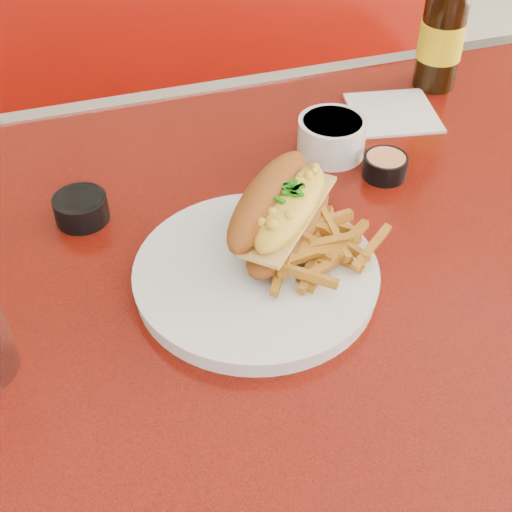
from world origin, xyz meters
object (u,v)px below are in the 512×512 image
object	(u,v)px
dinner_plate	(256,275)
beer_bottle	(444,24)
booth_bench_far	(219,177)
sauce_cup_right	(385,165)
diner_table	(367,317)
mac_hoagie	(282,211)
gravy_ramekin	(331,136)
fork	(307,259)
sauce_cup_left	(81,207)

from	to	relation	value
dinner_plate	beer_bottle	bearing A→B (deg)	40.19
booth_bench_far	sauce_cup_right	world-z (taller)	booth_bench_far
beer_bottle	diner_table	bearing A→B (deg)	-127.69
mac_hoagie	gravy_ramekin	bearing A→B (deg)	4.53
fork	gravy_ramekin	world-z (taller)	gravy_ramekin
gravy_ramekin	beer_bottle	xyz separation A→B (m)	(0.23, 0.13, 0.07)
dinner_plate	gravy_ramekin	xyz separation A→B (m)	(0.18, 0.21, 0.02)
mac_hoagie	sauce_cup_left	size ratio (longest dim) A/B	2.63
gravy_ramekin	sauce_cup_left	bearing A→B (deg)	-173.22
gravy_ramekin	sauce_cup_right	xyz separation A→B (m)	(0.05, -0.07, -0.01)
mac_hoagie	sauce_cup_right	xyz separation A→B (m)	(0.18, 0.10, -0.04)
sauce_cup_left	dinner_plate	bearing A→B (deg)	-45.31
mac_hoagie	gravy_ramekin	world-z (taller)	mac_hoagie
mac_hoagie	sauce_cup_left	distance (m)	0.25
sauce_cup_right	booth_bench_far	bearing A→B (deg)	94.03
diner_table	mac_hoagie	world-z (taller)	mac_hoagie
booth_bench_far	beer_bottle	distance (m)	0.81
sauce_cup_left	sauce_cup_right	xyz separation A→B (m)	(0.40, -0.03, -0.00)
dinner_plate	beer_bottle	distance (m)	0.54
diner_table	booth_bench_far	size ratio (longest dim) A/B	1.03
booth_bench_far	sauce_cup_right	bearing A→B (deg)	-85.97
fork	sauce_cup_left	xyz separation A→B (m)	(-0.23, 0.17, -0.00)
booth_bench_far	gravy_ramekin	distance (m)	0.82
diner_table	booth_bench_far	bearing A→B (deg)	90.00
sauce_cup_right	dinner_plate	bearing A→B (deg)	-147.69
diner_table	fork	world-z (taller)	fork
diner_table	beer_bottle	size ratio (longest dim) A/B	4.55
booth_bench_far	fork	size ratio (longest dim) A/B	7.72
diner_table	gravy_ramekin	distance (m)	0.25
dinner_plate	diner_table	bearing A→B (deg)	14.20
sauce_cup_right	mac_hoagie	bearing A→B (deg)	-152.02
mac_hoagie	sauce_cup_left	xyz separation A→B (m)	(-0.22, 0.13, -0.04)
booth_bench_far	sauce_cup_left	distance (m)	0.91
booth_bench_far	sauce_cup_left	bearing A→B (deg)	-117.01
diner_table	mac_hoagie	size ratio (longest dim) A/B	5.97
sauce_cup_left	fork	bearing A→B (deg)	-37.01
beer_bottle	sauce_cup_left	bearing A→B (deg)	-163.52
fork	sauce_cup_left	size ratio (longest dim) A/B	1.98
diner_table	sauce_cup_left	xyz separation A→B (m)	(-0.35, 0.13, 0.18)
dinner_plate	sauce_cup_left	bearing A→B (deg)	134.69
mac_hoagie	booth_bench_far	bearing A→B (deg)	33.54
diner_table	dinner_plate	size ratio (longest dim) A/B	4.22
beer_bottle	gravy_ramekin	bearing A→B (deg)	-150.57
beer_bottle	dinner_plate	bearing A→B (deg)	-139.81
fork	beer_bottle	size ratio (longest dim) A/B	0.57
diner_table	gravy_ramekin	bearing A→B (deg)	89.42
sauce_cup_left	beer_bottle	bearing A→B (deg)	16.48
mac_hoagie	sauce_cup_left	bearing A→B (deg)	102.72
mac_hoagie	fork	xyz separation A→B (m)	(0.01, -0.05, -0.04)
dinner_plate	sauce_cup_right	xyz separation A→B (m)	(0.23, 0.14, 0.01)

